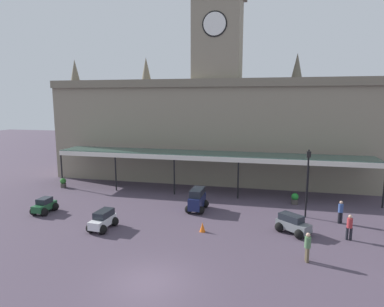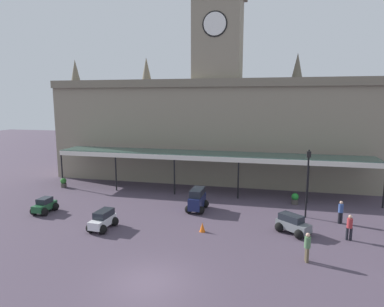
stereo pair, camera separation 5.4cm
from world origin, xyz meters
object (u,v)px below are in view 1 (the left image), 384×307
object	(u,v)px
pedestrian_crossing_forecourt	(350,226)
traffic_cone	(202,227)
car_navy_van	(197,201)
pedestrian_near_entrance	(341,211)
planter_by_canopy	(63,183)
car_white_estate	(103,221)
pedestrian_beside_cars	(308,246)
car_grey_estate	(293,225)
car_green_sedan	(44,207)
victorian_lamppost	(308,176)
planter_near_kerb	(295,199)

from	to	relation	value
pedestrian_crossing_forecourt	traffic_cone	size ratio (longest dim) A/B	2.63
car_navy_van	pedestrian_near_entrance	xyz separation A→B (m)	(10.66, -0.47, 0.10)
planter_by_canopy	car_white_estate	bearing A→B (deg)	-44.62
car_white_estate	pedestrian_beside_cars	bearing A→B (deg)	-7.68
car_grey_estate	planter_by_canopy	xyz separation A→B (m)	(-21.94, 6.97, -0.07)
car_grey_estate	car_white_estate	xyz separation A→B (m)	(-12.72, -2.12, 0.00)
car_green_sedan	pedestrian_crossing_forecourt	world-z (taller)	pedestrian_crossing_forecourt
car_grey_estate	pedestrian_near_entrance	world-z (taller)	pedestrian_near_entrance
car_green_sedan	pedestrian_beside_cars	xyz separation A→B (m)	(19.30, -3.77, 0.41)
pedestrian_crossing_forecourt	pedestrian_near_entrance	world-z (taller)	same
victorian_lamppost	car_white_estate	bearing A→B (deg)	-158.37
victorian_lamppost	pedestrian_near_entrance	bearing A→B (deg)	-17.18
traffic_cone	planter_near_kerb	distance (m)	10.05
pedestrian_crossing_forecourt	victorian_lamppost	bearing A→B (deg)	121.39
victorian_lamppost	planter_by_canopy	xyz separation A→B (m)	(-23.10, 3.60, -2.73)
car_grey_estate	victorian_lamppost	world-z (taller)	victorian_lamppost
car_grey_estate	pedestrian_crossing_forecourt	world-z (taller)	pedestrian_crossing_forecourt
pedestrian_near_entrance	planter_near_kerb	world-z (taller)	pedestrian_near_entrance
pedestrian_near_entrance	car_navy_van	bearing A→B (deg)	177.49
victorian_lamppost	planter_by_canopy	bearing A→B (deg)	171.15
pedestrian_crossing_forecourt	planter_near_kerb	size ratio (longest dim) A/B	1.74
car_navy_van	pedestrian_beside_cars	size ratio (longest dim) A/B	1.45
car_navy_van	planter_near_kerb	bearing A→B (deg)	23.61
victorian_lamppost	traffic_cone	size ratio (longest dim) A/B	8.21
car_grey_estate	planter_near_kerb	xyz separation A→B (m)	(0.61, 6.54, -0.07)
pedestrian_near_entrance	car_grey_estate	bearing A→B (deg)	-142.43
car_navy_van	planter_by_canopy	xyz separation A→B (m)	(-14.75, 3.84, -0.32)
car_grey_estate	car_white_estate	size ratio (longest dim) A/B	1.05
car_grey_estate	planter_by_canopy	bearing A→B (deg)	162.37
planter_near_kerb	car_green_sedan	bearing A→B (deg)	-161.02
car_navy_van	traffic_cone	size ratio (longest dim) A/B	3.82
car_white_estate	traffic_cone	bearing A→B (deg)	8.62
car_grey_estate	car_navy_van	size ratio (longest dim) A/B	0.99
car_green_sedan	traffic_cone	distance (m)	12.92
planter_by_canopy	planter_near_kerb	bearing A→B (deg)	-1.09
car_grey_estate	car_navy_van	xyz separation A→B (m)	(-7.19, 3.13, 0.24)
pedestrian_beside_cars	car_navy_van	bearing A→B (deg)	137.52
traffic_cone	planter_by_canopy	size ratio (longest dim) A/B	0.66
car_green_sedan	car_grey_estate	xyz separation A→B (m)	(18.81, 0.14, 0.06)
pedestrian_near_entrance	traffic_cone	world-z (taller)	pedestrian_near_entrance
victorian_lamppost	planter_near_kerb	size ratio (longest dim) A/B	5.43
car_navy_van	victorian_lamppost	distance (m)	8.69
pedestrian_beside_cars	planter_near_kerb	world-z (taller)	pedestrian_beside_cars
pedestrian_beside_cars	planter_near_kerb	bearing A→B (deg)	89.34
pedestrian_beside_cars	pedestrian_near_entrance	size ratio (longest dim) A/B	1.00
pedestrian_beside_cars	pedestrian_near_entrance	distance (m)	7.21
pedestrian_beside_cars	victorian_lamppost	bearing A→B (deg)	84.80
victorian_lamppost	planter_near_kerb	bearing A→B (deg)	99.72
car_grey_estate	victorian_lamppost	bearing A→B (deg)	71.15
pedestrian_crossing_forecourt	planter_by_canopy	xyz separation A→B (m)	(-25.35, 7.29, -0.42)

